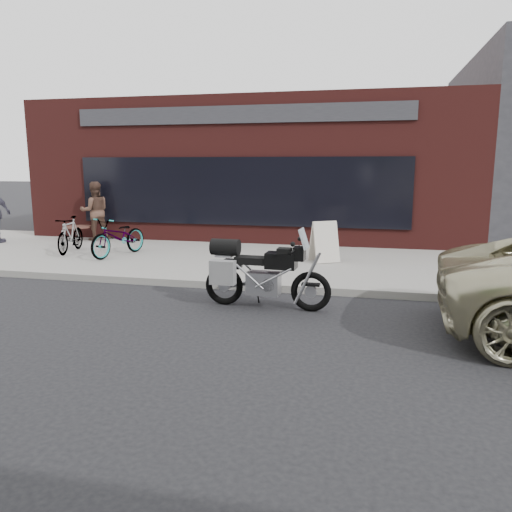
{
  "coord_description": "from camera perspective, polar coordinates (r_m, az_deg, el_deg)",
  "views": [
    {
      "loc": [
        1.88,
        -5.35,
        2.49
      ],
      "look_at": [
        -0.11,
        3.3,
        0.85
      ],
      "focal_mm": 35.0,
      "sensor_mm": 36.0,
      "label": 1
    }
  ],
  "objects": [
    {
      "name": "bicycle_rear",
      "position": [
        14.25,
        -20.45,
        2.3
      ],
      "size": [
        0.73,
        1.66,
        0.96
      ],
      "primitive_type": "imported",
      "rotation": [
        0.0,
        0.0,
        0.18
      ],
      "color": "gray",
      "rests_on": "near_sidewalk"
    },
    {
      "name": "motorcycle",
      "position": [
        8.7,
        0.21,
        -1.96
      ],
      "size": [
        2.27,
        0.73,
        1.44
      ],
      "rotation": [
        0.0,
        0.0,
        -0.05
      ],
      "color": "black",
      "rests_on": "ground"
    },
    {
      "name": "storefront",
      "position": [
        19.73,
        1.65,
        9.75
      ],
      "size": [
        14.0,
        10.07,
        4.5
      ],
      "color": "#4E1B19",
      "rests_on": "ground"
    },
    {
      "name": "bicycle_front",
      "position": [
        13.34,
        -15.41,
        2.16
      ],
      "size": [
        1.12,
        2.01,
        1.0
      ],
      "primitive_type": "imported",
      "rotation": [
        0.0,
        0.0,
        -0.25
      ],
      "color": "gray",
      "rests_on": "near_sidewalk"
    },
    {
      "name": "sandwich_sign",
      "position": [
        12.22,
        7.79,
        1.67
      ],
      "size": [
        0.82,
        0.8,
        0.99
      ],
      "rotation": [
        0.0,
        0.0,
        0.52
      ],
      "color": "beige",
      "rests_on": "near_sidewalk"
    },
    {
      "name": "near_sidewalk",
      "position": [
        12.73,
        4.24,
        -0.51
      ],
      "size": [
        44.0,
        6.0,
        0.15
      ],
      "primitive_type": "cube",
      "color": "gray",
      "rests_on": "ground"
    },
    {
      "name": "cafe_patron_left",
      "position": [
        16.32,
        -17.93,
        4.91
      ],
      "size": [
        1.12,
        1.07,
        1.81
      ],
      "primitive_type": "imported",
      "rotation": [
        0.0,
        0.0,
        3.77
      ],
      "color": "brown",
      "rests_on": "near_sidewalk"
    },
    {
      "name": "ground",
      "position": [
        6.19,
        -5.99,
        -13.28
      ],
      "size": [
        120.0,
        120.0,
        0.0
      ],
      "primitive_type": "plane",
      "color": "black",
      "rests_on": "ground"
    },
    {
      "name": "cafe_table",
      "position": [
        16.45,
        -19.65,
        3.11
      ],
      "size": [
        0.78,
        0.78,
        0.45
      ],
      "color": "black",
      "rests_on": "near_sidewalk"
    }
  ]
}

